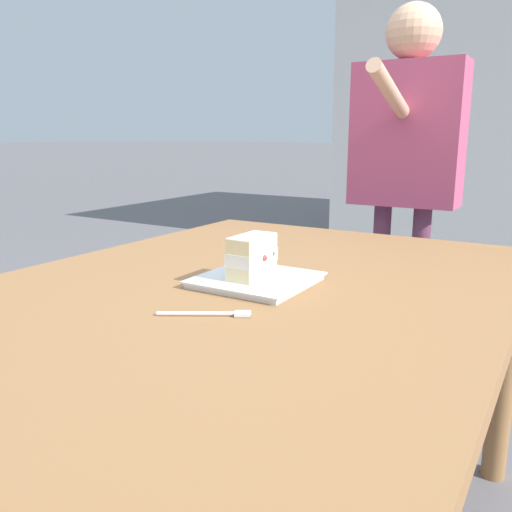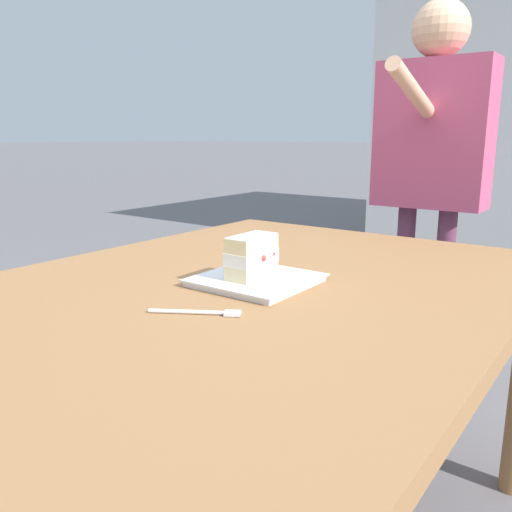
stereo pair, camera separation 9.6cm
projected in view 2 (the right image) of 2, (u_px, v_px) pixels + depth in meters
The scene contains 5 objects.
patio_table at pixel (246, 318), 1.18m from camera, with size 1.48×1.08×0.71m.
dessert_plate at pixel (256, 280), 1.15m from camera, with size 0.24×0.24×0.02m.
cake_slice at pixel (252, 256), 1.14m from camera, with size 0.12×0.07×0.09m.
dessert_fork at pixel (201, 312), 0.96m from camera, with size 0.10×0.15×0.01m.
diner_person at pixel (432, 142), 1.99m from camera, with size 0.54×0.41×1.51m.
Camera 2 is at (-0.89, -0.68, 1.03)m, focal length 37.04 mm.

